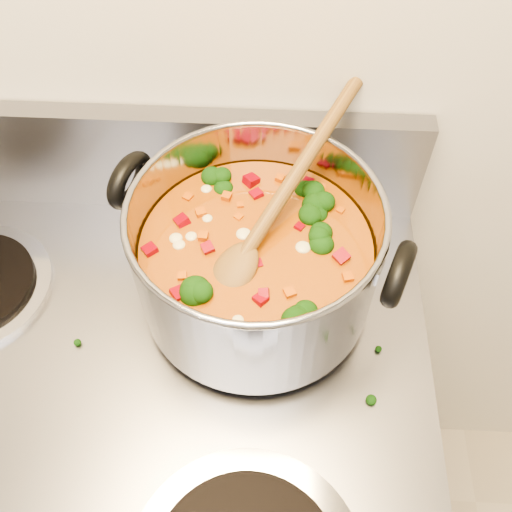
# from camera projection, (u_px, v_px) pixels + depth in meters

# --- Properties ---
(electric_range) EXTENTS (0.79, 0.71, 1.08)m
(electric_range) POSITION_uv_depth(u_px,v_px,m) (150.00, 504.00, 1.01)
(electric_range) COLOR gray
(electric_range) RESTS_ON ground
(stockpot) EXTENTS (0.34, 0.29, 0.17)m
(stockpot) POSITION_uv_depth(u_px,v_px,m) (256.00, 257.00, 0.67)
(stockpot) COLOR #929299
(stockpot) RESTS_ON electric_range
(wooden_spoon) EXTENTS (0.18, 0.27, 0.12)m
(wooden_spoon) POSITION_uv_depth(u_px,v_px,m) (267.00, 220.00, 0.64)
(wooden_spoon) COLOR brown
(wooden_spoon) RESTS_ON stockpot
(cooktop_crumbs) EXTENTS (0.24, 0.02, 0.01)m
(cooktop_crumbs) POSITION_uv_depth(u_px,v_px,m) (298.00, 214.00, 0.82)
(cooktop_crumbs) COLOR black
(cooktop_crumbs) RESTS_ON electric_range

